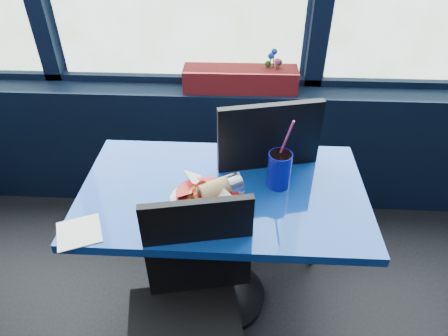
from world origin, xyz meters
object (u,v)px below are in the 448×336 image
(chair_near_front, at_px, (191,301))
(food_basket, at_px, (209,194))
(ketchup_bottle, at_px, (281,133))
(soda_cup, at_px, (279,169))
(chair_near_back, at_px, (271,172))
(near_table, at_px, (223,220))
(planter_box, at_px, (240,79))
(flower_vase, at_px, (272,78))

(chair_near_front, xyz_separation_m, food_basket, (0.04, 0.33, 0.25))
(ketchup_bottle, relative_size, soda_cup, 0.75)
(chair_near_back, height_order, soda_cup, soda_cup)
(soda_cup, bearing_deg, near_table, -169.87)
(chair_near_back, bearing_deg, planter_box, -86.00)
(chair_near_back, xyz_separation_m, soda_cup, (0.01, -0.27, 0.22))
(ketchup_bottle, xyz_separation_m, soda_cup, (-0.02, -0.24, -0.03))
(near_table, height_order, ketchup_bottle, ketchup_bottle)
(near_table, height_order, chair_near_front, chair_near_front)
(chair_near_back, relative_size, flower_vase, 4.47)
(near_table, relative_size, ketchup_bottle, 4.78)
(near_table, relative_size, flower_vase, 5.06)
(planter_box, bearing_deg, chair_near_back, -73.23)
(food_basket, bearing_deg, near_table, 47.49)
(chair_near_front, relative_size, planter_box, 1.43)
(ketchup_bottle, bearing_deg, near_table, -131.79)
(planter_box, bearing_deg, ketchup_bottle, -71.79)
(flower_vase, xyz_separation_m, soda_cup, (-0.00, -0.82, -0.04))
(ketchup_bottle, bearing_deg, chair_near_front, -116.90)
(chair_near_front, bearing_deg, near_table, 65.51)
(flower_vase, bearing_deg, soda_cup, -90.34)
(food_basket, height_order, ketchup_bottle, ketchup_bottle)
(near_table, height_order, food_basket, food_basket)
(chair_near_front, distance_m, food_basket, 0.41)
(planter_box, distance_m, flower_vase, 0.19)
(chair_near_back, relative_size, food_basket, 3.63)
(near_table, bearing_deg, ketchup_bottle, 48.21)
(near_table, xyz_separation_m, chair_near_back, (0.22, 0.31, 0.04))
(near_table, height_order, flower_vase, flower_vase)
(chair_near_back, xyz_separation_m, planter_box, (-0.17, 0.54, 0.26))
(near_table, relative_size, food_basket, 4.11)
(chair_near_back, bearing_deg, chair_near_front, 52.15)
(chair_near_back, relative_size, soda_cup, 3.15)
(flower_vase, height_order, food_basket, flower_vase)
(chair_near_back, height_order, food_basket, chair_near_back)
(chair_near_front, bearing_deg, food_basket, 71.33)
(planter_box, relative_size, ketchup_bottle, 2.59)
(near_table, distance_m, ketchup_bottle, 0.48)
(ketchup_bottle, height_order, soda_cup, soda_cup)
(chair_near_front, relative_size, flower_vase, 3.93)
(near_table, bearing_deg, chair_near_front, -103.49)
(chair_near_front, distance_m, flower_vase, 1.35)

